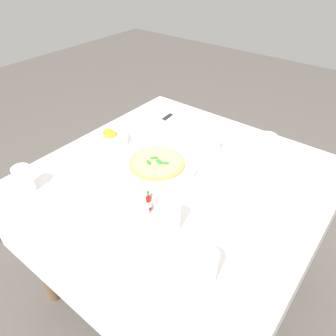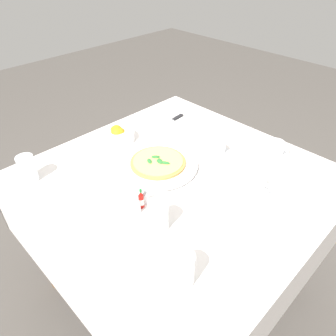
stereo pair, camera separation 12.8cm
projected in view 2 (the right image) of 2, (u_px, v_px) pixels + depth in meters
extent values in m
plane|color=#4C4742|center=(176.00, 284.00, 1.72)|extent=(8.00, 8.00, 0.00)
cube|color=white|center=(178.00, 179.00, 1.27)|extent=(1.10, 1.10, 0.02)
cube|color=white|center=(104.00, 155.00, 1.67)|extent=(1.10, 0.01, 0.28)
cube|color=white|center=(295.00, 287.00, 1.05)|extent=(1.10, 0.01, 0.28)
cube|color=white|center=(249.00, 156.00, 1.67)|extent=(0.01, 1.10, 0.28)
cube|color=white|center=(65.00, 286.00, 1.06)|extent=(0.01, 1.10, 0.28)
cylinder|color=brown|center=(175.00, 161.00, 2.01)|extent=(0.06, 0.06, 0.73)
cylinder|color=brown|center=(42.00, 240.00, 1.50)|extent=(0.06, 0.06, 0.73)
cylinder|color=brown|center=(312.00, 241.00, 1.50)|extent=(0.06, 0.06, 0.73)
cylinder|color=white|center=(158.00, 166.00, 1.32)|extent=(0.20, 0.20, 0.01)
cylinder|color=white|center=(158.00, 164.00, 1.32)|extent=(0.33, 0.33, 0.01)
cylinder|color=#C68E47|center=(158.00, 162.00, 1.31)|extent=(0.23, 0.23, 0.01)
cylinder|color=#EAC66B|center=(158.00, 161.00, 1.31)|extent=(0.21, 0.21, 0.00)
ellipsoid|color=#2D7533|center=(149.00, 161.00, 1.30)|extent=(0.03, 0.04, 0.01)
ellipsoid|color=#2D7533|center=(160.00, 161.00, 1.30)|extent=(0.03, 0.04, 0.01)
ellipsoid|color=#2D7533|center=(165.00, 163.00, 1.29)|extent=(0.03, 0.04, 0.01)
ellipsoid|color=#2D7533|center=(159.00, 161.00, 1.29)|extent=(0.03, 0.04, 0.01)
ellipsoid|color=#2D7533|center=(156.00, 157.00, 1.32)|extent=(0.04, 0.04, 0.01)
cylinder|color=white|center=(273.00, 155.00, 1.39)|extent=(0.13, 0.13, 0.01)
cylinder|color=white|center=(275.00, 148.00, 1.37)|extent=(0.08, 0.08, 0.06)
torus|color=white|center=(287.00, 148.00, 1.37)|extent=(0.03, 0.03, 0.03)
cylinder|color=black|center=(276.00, 143.00, 1.35)|extent=(0.07, 0.07, 0.00)
cylinder|color=white|center=(217.00, 153.00, 1.40)|extent=(0.13, 0.13, 0.01)
cylinder|color=white|center=(217.00, 147.00, 1.38)|extent=(0.08, 0.08, 0.06)
torus|color=white|center=(208.00, 142.00, 1.40)|extent=(0.01, 0.04, 0.03)
cylinder|color=black|center=(218.00, 141.00, 1.36)|extent=(0.07, 0.07, 0.00)
cylinder|color=white|center=(255.00, 188.00, 1.21)|extent=(0.13, 0.13, 0.01)
cylinder|color=white|center=(256.00, 182.00, 1.19)|extent=(0.08, 0.08, 0.06)
torus|color=white|center=(266.00, 188.00, 1.16)|extent=(0.01, 0.04, 0.03)
cylinder|color=black|center=(257.00, 177.00, 1.18)|extent=(0.07, 0.07, 0.00)
cylinder|color=white|center=(295.00, 187.00, 1.21)|extent=(0.13, 0.13, 0.01)
cylinder|color=white|center=(298.00, 180.00, 1.19)|extent=(0.08, 0.08, 0.06)
torus|color=white|center=(301.00, 173.00, 1.23)|extent=(0.04, 0.01, 0.03)
cylinder|color=black|center=(299.00, 174.00, 1.18)|extent=(0.07, 0.07, 0.00)
cylinder|color=white|center=(181.00, 269.00, 0.86)|extent=(0.07, 0.07, 0.11)
cylinder|color=silver|center=(181.00, 275.00, 0.87)|extent=(0.07, 0.07, 0.06)
cylinder|color=white|center=(159.00, 215.00, 1.02)|extent=(0.07, 0.07, 0.11)
cylinder|color=silver|center=(159.00, 218.00, 1.03)|extent=(0.06, 0.06, 0.08)
cylinder|color=white|center=(28.00, 169.00, 1.22)|extent=(0.07, 0.07, 0.11)
cylinder|color=silver|center=(29.00, 173.00, 1.24)|extent=(0.06, 0.06, 0.07)
cube|color=white|center=(172.00, 123.00, 1.60)|extent=(0.22, 0.14, 0.02)
cube|color=silver|center=(165.00, 125.00, 1.56)|extent=(0.12, 0.03, 0.01)
cube|color=black|center=(178.00, 117.00, 1.62)|extent=(0.08, 0.02, 0.01)
cylinder|color=white|center=(118.00, 136.00, 1.48)|extent=(0.15, 0.15, 0.04)
sphere|color=orange|center=(118.00, 133.00, 1.47)|extent=(0.06, 0.06, 0.06)
sphere|color=orange|center=(120.00, 133.00, 1.47)|extent=(0.05, 0.05, 0.05)
sphere|color=orange|center=(116.00, 131.00, 1.49)|extent=(0.06, 0.06, 0.06)
cylinder|color=#B7140F|center=(141.00, 201.00, 1.11)|extent=(0.02, 0.02, 0.05)
cylinder|color=white|center=(141.00, 201.00, 1.11)|extent=(0.02, 0.02, 0.02)
cone|color=#B7140F|center=(141.00, 194.00, 1.09)|extent=(0.02, 0.02, 0.02)
cylinder|color=#1E722D|center=(140.00, 191.00, 1.09)|extent=(0.01, 0.01, 0.01)
cylinder|color=white|center=(137.00, 208.00, 1.10)|extent=(0.03, 0.03, 0.04)
cylinder|color=white|center=(137.00, 209.00, 1.10)|extent=(0.02, 0.02, 0.03)
sphere|color=silver|center=(137.00, 203.00, 1.08)|extent=(0.02, 0.02, 0.02)
cylinder|color=white|center=(145.00, 198.00, 1.14)|extent=(0.03, 0.03, 0.04)
cylinder|color=#38332D|center=(145.00, 199.00, 1.14)|extent=(0.02, 0.02, 0.03)
sphere|color=silver|center=(145.00, 193.00, 1.13)|extent=(0.02, 0.02, 0.02)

